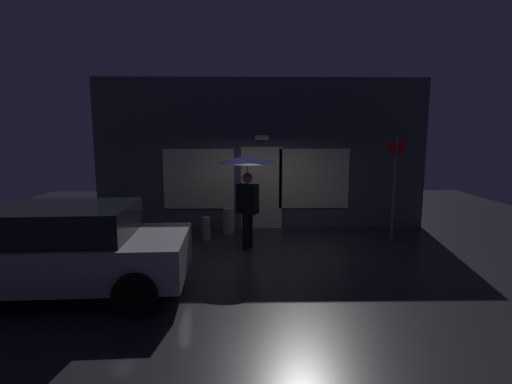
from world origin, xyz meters
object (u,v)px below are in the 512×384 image
person_with_umbrella (247,173)px  street_sign_post (395,183)px  sidewalk_bollard_2 (229,221)px  parked_car (63,249)px  sidewalk_bollard (206,229)px

person_with_umbrella → street_sign_post: (3.49, 0.60, -0.29)m
person_with_umbrella → sidewalk_bollard_2: person_with_umbrella is taller
person_with_umbrella → street_sign_post: size_ratio=0.84×
parked_car → sidewalk_bollard: size_ratio=7.02×
street_sign_post → sidewalk_bollard: (-4.49, 0.10, -1.12)m
sidewalk_bollard → sidewalk_bollard_2: (0.51, 0.67, 0.04)m
parked_car → sidewalk_bollard_2: size_ratio=6.17×
sidewalk_bollard → street_sign_post: bearing=-1.2°
parked_car → sidewalk_bollard: parked_car is taller
person_with_umbrella → sidewalk_bollard_2: 2.00m
parked_car → sidewalk_bollard_2: (2.47, 3.74, -0.41)m
person_with_umbrella → sidewalk_bollard: 1.86m
person_with_umbrella → parked_car: bearing=-115.6°
parked_car → street_sign_post: (6.45, 2.97, 0.67)m
sidewalk_bollard → sidewalk_bollard_2: sidewalk_bollard_2 is taller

